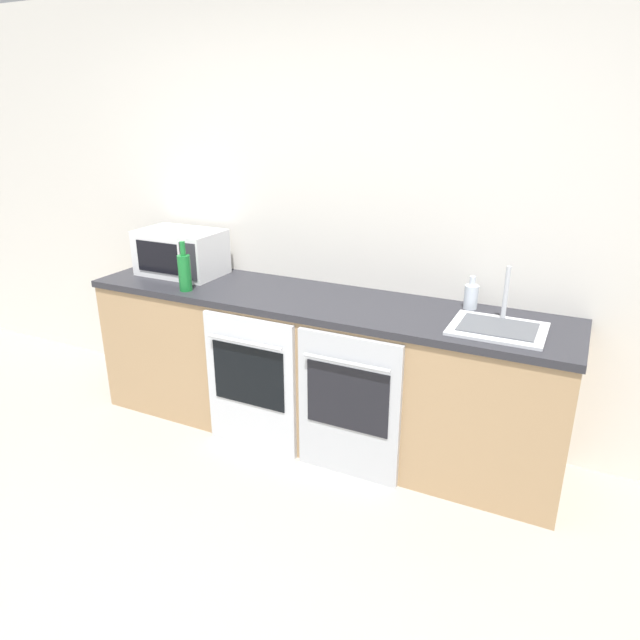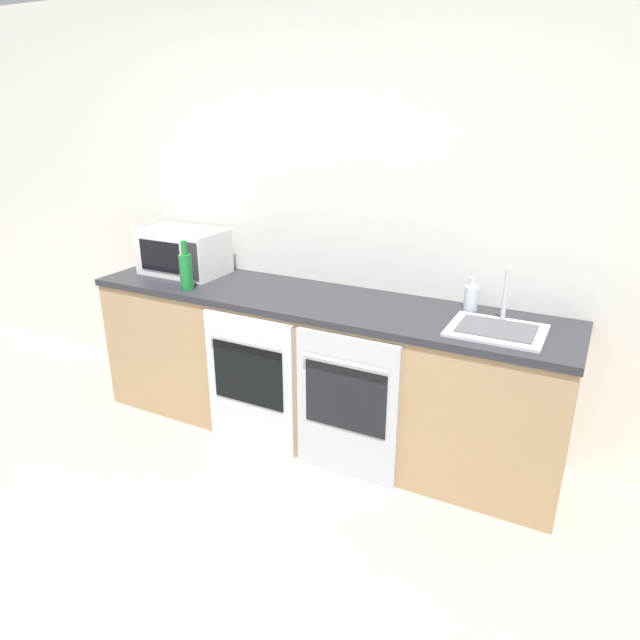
# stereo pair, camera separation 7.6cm
# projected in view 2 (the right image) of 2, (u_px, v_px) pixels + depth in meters

# --- Properties ---
(ground_plane) EXTENTS (16.00, 16.00, 0.00)m
(ground_plane) POSITION_uv_depth(u_px,v_px,m) (115.00, 638.00, 2.19)
(ground_plane) COLOR gray
(wall_back) EXTENTS (10.00, 0.06, 2.60)m
(wall_back) POSITION_uv_depth(u_px,v_px,m) (343.00, 216.00, 3.41)
(wall_back) COLOR silver
(wall_back) RESTS_ON ground_plane
(counter_back) EXTENTS (2.87, 0.64, 0.88)m
(counter_back) POSITION_uv_depth(u_px,v_px,m) (317.00, 367.00, 3.43)
(counter_back) COLOR tan
(counter_back) RESTS_ON ground_plane
(oven_left) EXTENTS (0.58, 0.06, 0.83)m
(oven_left) POSITION_uv_depth(u_px,v_px,m) (250.00, 383.00, 3.29)
(oven_left) COLOR silver
(oven_left) RESTS_ON ground_plane
(oven_right) EXTENTS (0.58, 0.06, 0.83)m
(oven_right) POSITION_uv_depth(u_px,v_px,m) (346.00, 407.00, 3.02)
(oven_right) COLOR #B7BABF
(oven_right) RESTS_ON ground_plane
(microwave) EXTENTS (0.53, 0.35, 0.29)m
(microwave) POSITION_uv_depth(u_px,v_px,m) (184.00, 252.00, 3.72)
(microwave) COLOR silver
(microwave) RESTS_ON counter_back
(bottle_clear) EXTENTS (0.07, 0.07, 0.18)m
(bottle_clear) POSITION_uv_depth(u_px,v_px,m) (471.00, 297.00, 3.07)
(bottle_clear) COLOR silver
(bottle_clear) RESTS_ON counter_back
(bottle_green) EXTENTS (0.08, 0.08, 0.30)m
(bottle_green) POSITION_uv_depth(u_px,v_px,m) (186.00, 271.00, 3.39)
(bottle_green) COLOR #19722D
(bottle_green) RESTS_ON counter_back
(sink) EXTENTS (0.45, 0.36, 0.29)m
(sink) POSITION_uv_depth(u_px,v_px,m) (497.00, 328.00, 2.79)
(sink) COLOR silver
(sink) RESTS_ON counter_back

